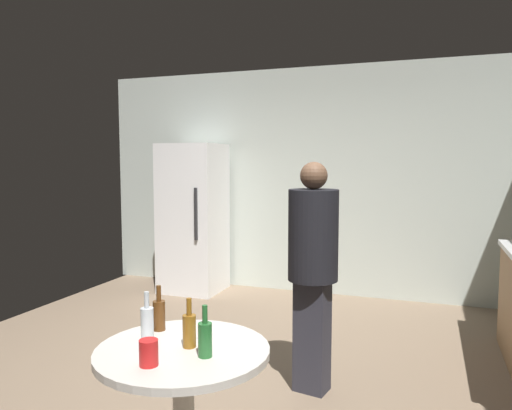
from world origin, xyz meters
The scene contains 10 objects.
ground_plane centered at (0.00, 0.00, -0.05)m, with size 5.20×5.20×0.10m, color #7A6651.
wall_back centered at (0.00, 2.63, 1.35)m, with size 5.32×0.06×2.70m, color beige.
refrigerator centered at (-1.34, 2.20, 0.90)m, with size 0.70×0.68×1.80m.
foreground_table centered at (0.33, -1.17, 0.63)m, with size 0.80×0.80×0.73m.
beer_bottle_amber centered at (0.35, -1.15, 0.82)m, with size 0.06×0.06×0.23m.
beer_bottle_brown centered at (0.11, -1.00, 0.82)m, with size 0.06×0.06×0.23m.
beer_bottle_green centered at (0.47, -1.23, 0.82)m, with size 0.06×0.06×0.23m.
beer_bottle_clear centered at (0.11, -1.12, 0.82)m, with size 0.06×0.06×0.23m.
plastic_cup_red centered at (0.29, -1.39, 0.79)m, with size 0.08×0.08×0.11m, color red.
person_in_black_shirt centered at (0.64, 0.10, 0.92)m, with size 0.40×0.40×1.58m.
Camera 1 is at (1.37, -3.08, 1.58)m, focal length 34.01 mm.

